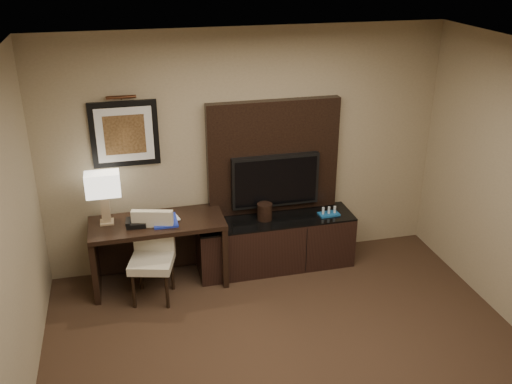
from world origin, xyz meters
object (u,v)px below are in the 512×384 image
object	(u,v)px
desk_chair	(152,261)
minibar_tray	(329,212)
table_lamp	(104,200)
ice_bucket	(265,212)
desk	(159,252)
tv	(275,181)
credenza	(275,242)
desk_phone	(136,221)

from	to	relation	value
desk_chair	minibar_tray	bearing A→B (deg)	22.88
table_lamp	minibar_tray	distance (m)	2.49
ice_bucket	minibar_tray	distance (m)	0.75
desk	table_lamp	distance (m)	0.83
tv	table_lamp	bearing A→B (deg)	-176.83
credenza	tv	size ratio (longest dim) A/B	1.79
desk_chair	table_lamp	distance (m)	0.80
ice_bucket	desk_phone	bearing A→B (deg)	-175.51
desk	table_lamp	bearing A→B (deg)	169.60
minibar_tray	desk_phone	bearing A→B (deg)	-178.79
desk	ice_bucket	bearing A→B (deg)	1.99
ice_bucket	desk	bearing A→B (deg)	-177.14
desk	desk_phone	distance (m)	0.48
desk_chair	ice_bucket	bearing A→B (deg)	30.01
table_lamp	desk_phone	bearing A→B (deg)	-24.63
tv	ice_bucket	xyz separation A→B (m)	(-0.15, -0.13, -0.31)
desk_chair	ice_bucket	size ratio (longest dim) A/B	4.74
desk_phone	minibar_tray	bearing A→B (deg)	5.60
desk	credenza	distance (m)	1.33
desk_chair	desk	bearing A→B (deg)	86.26
desk	tv	xyz separation A→B (m)	(1.36, 0.19, 0.64)
desk_phone	ice_bucket	xyz separation A→B (m)	(1.41, 0.11, -0.10)
credenza	desk_phone	xyz separation A→B (m)	(-1.54, -0.10, 0.50)
minibar_tray	desk	bearing A→B (deg)	179.84
credenza	minibar_tray	xyz separation A→B (m)	(0.62, -0.06, 0.35)
credenza	ice_bucket	distance (m)	0.42
credenza	ice_bucket	bearing A→B (deg)	175.07
ice_bucket	desk_chair	bearing A→B (deg)	-164.99
desk_phone	minibar_tray	xyz separation A→B (m)	(2.16, 0.05, -0.15)
credenza	ice_bucket	xyz separation A→B (m)	(-0.12, 0.01, 0.40)
table_lamp	desk_chair	bearing A→B (deg)	-41.98
ice_bucket	credenza	bearing A→B (deg)	-4.56
desk_phone	minibar_tray	world-z (taller)	desk_phone
tv	credenza	bearing A→B (deg)	-102.24
desk	desk_phone	world-z (taller)	desk_phone
tv	desk_chair	xyz separation A→B (m)	(-1.45, -0.48, -0.57)
credenza	table_lamp	size ratio (longest dim) A/B	3.40
desk	tv	world-z (taller)	tv
tv	desk_chair	bearing A→B (deg)	-161.78
credenza	tv	bearing A→B (deg)	77.40
credenza	table_lamp	xyz separation A→B (m)	(-1.84, 0.04, 0.72)
desk_phone	desk_chair	bearing A→B (deg)	-59.49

